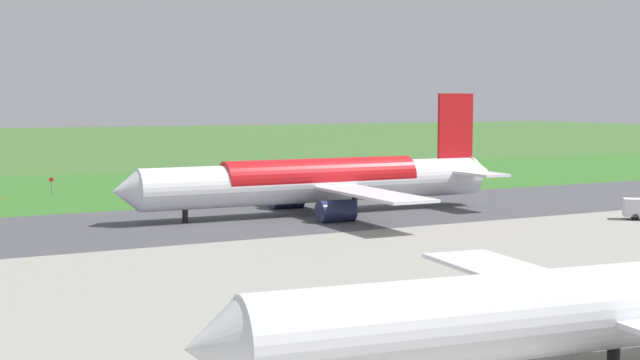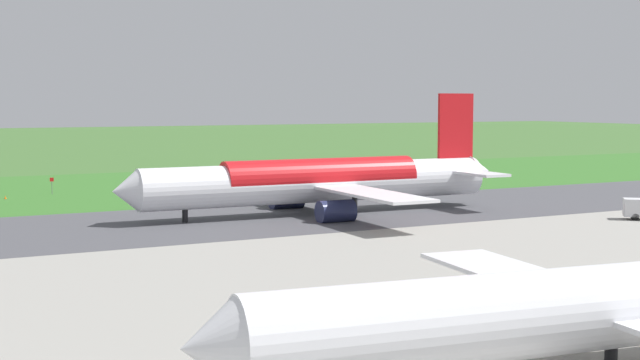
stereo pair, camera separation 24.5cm
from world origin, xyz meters
The scene contains 7 objects.
ground_plane centered at (0.00, 0.00, 0.00)m, with size 800.00×800.00×0.00m, color #3D662D.
runway_asphalt centered at (0.00, 0.00, 0.03)m, with size 600.00×30.72×0.06m, color #47474C.
grass_verge_foreground centered at (0.00, -37.90, 0.02)m, with size 600.00×80.00×0.04m, color #346B27.
airliner_main centered at (-12.37, 0.01, 4.35)m, with size 54.05×44.13×15.88m.
airliner_parked_mid centered at (4.16, 66.43, 3.78)m, with size 47.45×38.93×13.85m.
no_stopping_sign centered at (14.62, -40.93, 1.59)m, with size 0.60×0.10×2.68m.
traffic_cone_orange centered at (22.12, -37.28, 0.28)m, with size 0.40×0.40×0.55m, color orange.
Camera 2 is at (39.86, 100.41, 14.76)m, focal length 48.99 mm.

